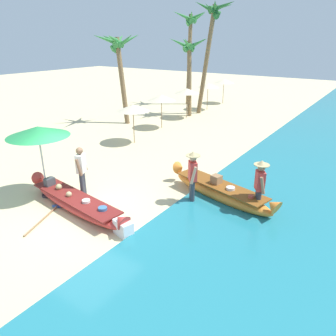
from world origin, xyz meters
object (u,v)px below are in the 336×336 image
object	(u,v)px
patio_umbrella_large	(38,132)
person_tourist_customer	(81,170)
paddle	(47,215)
person_vendor_hatted	(193,174)
palm_tree_tall_inland	(190,30)
palm_tree_far_behind	(190,53)
boat_red_foreground	(75,202)
palm_tree_leaning_seaward	(212,26)
palm_tree_mid_cluster	(118,50)
person_vendor_assistant	(260,184)
cooler_box	(123,228)
boat_orange_midground	(220,191)

from	to	relation	value
patio_umbrella_large	person_tourist_customer	bearing A→B (deg)	31.50
paddle	person_vendor_hatted	bearing A→B (deg)	45.21
patio_umbrella_large	paddle	distance (m)	2.56
palm_tree_tall_inland	palm_tree_far_behind	bearing A→B (deg)	-59.22
boat_red_foreground	palm_tree_leaning_seaward	size ratio (longest dim) A/B	0.65
boat_red_foreground	palm_tree_far_behind	size ratio (longest dim) A/B	0.92
palm_tree_mid_cluster	palm_tree_far_behind	bearing A→B (deg)	58.81
person_tourist_customer	palm_tree_tall_inland	distance (m)	17.41
person_vendor_assistant	palm_tree_far_behind	world-z (taller)	palm_tree_far_behind
person_tourist_customer	palm_tree_mid_cluster	xyz separation A→B (m)	(-5.84, 8.39, 3.27)
person_tourist_customer	paddle	distance (m)	1.74
palm_tree_far_behind	person_vendor_assistant	bearing A→B (deg)	-50.32
palm_tree_tall_inland	palm_tree_leaning_seaward	bearing A→B (deg)	-38.40
person_vendor_hatted	palm_tree_leaning_seaward	distance (m)	13.88
person_vendor_hatted	palm_tree_mid_cluster	xyz separation A→B (m)	(-8.98, 6.75, 3.25)
person_vendor_hatted	paddle	size ratio (longest dim) A/B	0.99
palm_tree_far_behind	palm_tree_leaning_seaward	bearing A→B (deg)	48.88
palm_tree_mid_cluster	cooler_box	world-z (taller)	palm_tree_mid_cluster
person_vendor_assistant	paddle	xyz separation A→B (m)	(-5.03, -3.57, -0.95)
person_vendor_hatted	palm_tree_leaning_seaward	xyz separation A→B (m)	(-5.61, 11.83, 4.60)
palm_tree_mid_cluster	cooler_box	distance (m)	13.19
person_vendor_assistant	palm_tree_tall_inland	bearing A→B (deg)	127.59
boat_red_foreground	person_vendor_assistant	bearing A→B (deg)	31.40
boat_orange_midground	palm_tree_mid_cluster	distance (m)	12.03
palm_tree_leaning_seaward	paddle	world-z (taller)	palm_tree_leaning_seaward
person_tourist_customer	palm_tree_tall_inland	size ratio (longest dim) A/B	0.25
paddle	palm_tree_far_behind	bearing A→B (deg)	104.13
person_vendor_assistant	boat_orange_midground	bearing A→B (deg)	170.20
palm_tree_tall_inland	paddle	bearing A→B (deg)	-72.18
palm_tree_far_behind	cooler_box	distance (m)	15.09
palm_tree_tall_inland	patio_umbrella_large	bearing A→B (deg)	-74.84
boat_orange_midground	patio_umbrella_large	xyz separation A→B (m)	(-4.82, -2.97, 1.89)
palm_tree_tall_inland	boat_orange_midground	bearing A→B (deg)	-55.54
palm_tree_mid_cluster	palm_tree_far_behind	distance (m)	4.66
paddle	boat_orange_midground	bearing A→B (deg)	45.59
cooler_box	palm_tree_far_behind	bearing A→B (deg)	129.80
palm_tree_leaning_seaward	palm_tree_far_behind	distance (m)	2.17
palm_tree_tall_inland	cooler_box	xyz separation A→B (m)	(8.09, -16.84, -5.24)
palm_tree_leaning_seaward	cooler_box	world-z (taller)	palm_tree_leaning_seaward
boat_orange_midground	palm_tree_far_behind	world-z (taller)	palm_tree_far_behind
person_tourist_customer	palm_tree_mid_cluster	world-z (taller)	palm_tree_mid_cluster
boat_orange_midground	palm_tree_tall_inland	distance (m)	17.24
person_vendor_assistant	cooler_box	world-z (taller)	person_vendor_assistant
person_tourist_customer	palm_tree_leaning_seaward	bearing A→B (deg)	100.40
palm_tree_tall_inland	cooler_box	bearing A→B (deg)	-64.34
person_vendor_hatted	patio_umbrella_large	bearing A→B (deg)	-151.43
palm_tree_mid_cluster	paddle	world-z (taller)	palm_tree_mid_cluster
boat_orange_midground	person_vendor_assistant	bearing A→B (deg)	-9.80
person_tourist_customer	paddle	xyz separation A→B (m)	(0.05, -1.47, -0.94)
patio_umbrella_large	palm_tree_leaning_seaward	size ratio (longest dim) A/B	0.33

